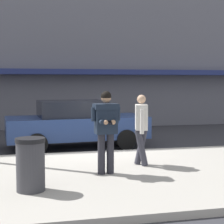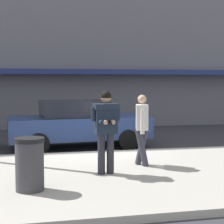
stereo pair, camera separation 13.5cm
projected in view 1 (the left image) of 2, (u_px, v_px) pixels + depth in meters
ground_plane at (92, 155)px, 11.03m from camera, size 80.00×80.00×0.00m
sidewalk at (158, 173)px, 8.48m from camera, size 32.00×5.30×0.14m
curb_paint_line at (125, 153)px, 11.31m from camera, size 28.00×0.12×0.01m
parked_sedan_mid at (76, 124)px, 12.19m from camera, size 4.63×2.19×1.54m
man_texting_on_phone at (106, 123)px, 8.07m from camera, size 0.65×0.59×1.81m
pedestrian_in_light_coat at (141, 125)px, 8.94m from camera, size 0.40×0.59×1.70m
trash_bin at (31, 164)px, 6.84m from camera, size 0.55×0.55×0.98m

